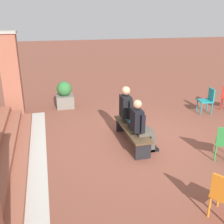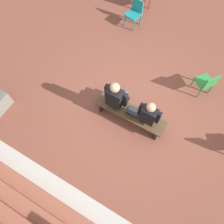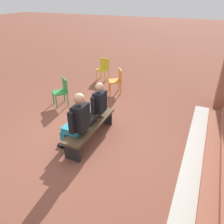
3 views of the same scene
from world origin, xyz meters
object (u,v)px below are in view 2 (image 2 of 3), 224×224
(laptop, at_px, (132,113))
(plastic_chair_foreground, at_px, (207,83))
(person_student, at_px, (150,114))
(plastic_chair_far_left, at_px, (135,11))
(bench, at_px, (130,114))
(person_adult, at_px, (117,96))

(laptop, bearing_deg, plastic_chair_foreground, -126.12)
(person_student, xyz_separation_m, plastic_chair_far_left, (1.97, -3.11, -0.23))
(bench, height_order, person_student, person_student)
(person_student, height_order, person_adult, person_adult)
(plastic_chair_far_left, bearing_deg, person_student, 122.35)
(bench, relative_size, plastic_chair_foreground, 2.14)
(plastic_chair_far_left, xyz_separation_m, plastic_chair_foreground, (-2.86, 1.43, 0.00))
(laptop, bearing_deg, plastic_chair_far_left, -63.72)
(person_adult, height_order, plastic_chair_far_left, person_adult)
(bench, distance_m, person_student, 0.57)
(plastic_chair_foreground, bearing_deg, person_student, 62.15)
(bench, xyz_separation_m, laptop, (-0.04, 0.01, 0.15))
(bench, relative_size, person_adult, 1.28)
(plastic_chair_far_left, bearing_deg, bench, 115.72)
(person_student, distance_m, person_adult, 0.88)
(bench, relative_size, laptop, 5.62)
(bench, relative_size, person_student, 1.37)
(bench, distance_m, plastic_chair_foreground, 2.20)
(bench, relative_size, plastic_chair_far_left, 2.14)
(laptop, distance_m, plastic_chair_far_left, 3.56)
(person_adult, relative_size, plastic_chair_foreground, 1.67)
(laptop, bearing_deg, bench, -15.04)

